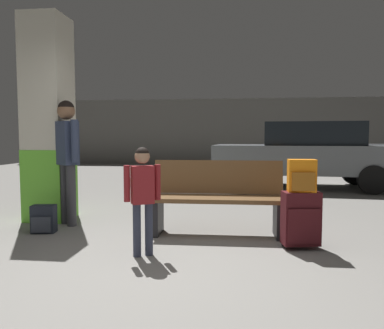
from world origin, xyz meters
TOP-DOWN VIEW (x-y plane):
  - ground_plane at (0.00, 4.00)m, footprint 18.00×18.00m
  - garage_back_wall at (0.00, 12.86)m, footprint 18.00×0.12m
  - structural_pillar at (-1.84, 1.92)m, footprint 0.57×0.57m
  - bench at (0.57, 1.39)m, footprint 1.61×0.56m
  - suitcase at (1.47, 0.88)m, footprint 0.41×0.29m
  - backpack_bright at (1.47, 0.88)m, footprint 0.28×0.19m
  - child at (-0.12, 0.46)m, footprint 0.33×0.21m
  - adult at (-1.44, 1.63)m, footprint 0.45×0.40m
  - backpack_dark_floor at (-1.56, 1.19)m, footprint 0.30×0.22m
  - parked_car_near at (2.39, 5.78)m, footprint 4.21×2.03m

SIDE VIEW (x-z plane):
  - ground_plane at x=0.00m, z-range -0.10..0.00m
  - backpack_dark_floor at x=-1.56m, z-range 0.00..0.34m
  - suitcase at x=1.47m, z-range 0.02..0.62m
  - bench at x=0.57m, z-range 0.00..0.88m
  - child at x=-0.12m, z-range 0.12..1.20m
  - backpack_bright at x=1.47m, z-range 0.60..0.94m
  - parked_car_near at x=2.39m, z-range 0.05..1.56m
  - adult at x=-1.44m, z-range 0.19..1.85m
  - garage_back_wall at x=0.00m, z-range 0.00..2.80m
  - structural_pillar at x=-1.84m, z-range -0.01..2.84m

